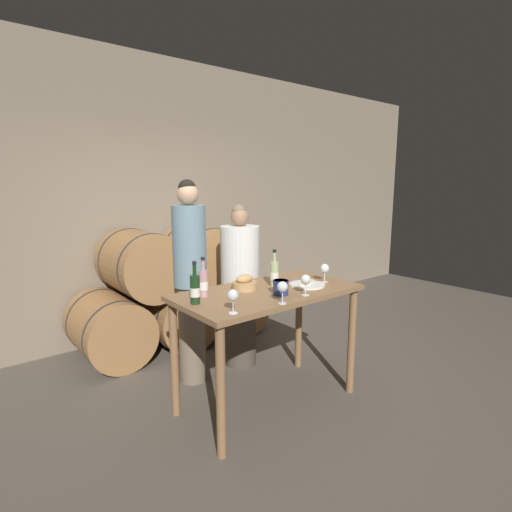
{
  "coord_description": "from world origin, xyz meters",
  "views": [
    {
      "loc": [
        -1.97,
        -2.29,
        1.78
      ],
      "look_at": [
        0.0,
        0.15,
        1.21
      ],
      "focal_mm": 28.0,
      "sensor_mm": 36.0,
      "label": 1
    }
  ],
  "objects_px": {
    "person_right": "(240,286)",
    "cheese_plate": "(307,285)",
    "tasting_table": "(268,307)",
    "wine_glass_center": "(306,280)",
    "person_left": "(190,280)",
    "bread_basket": "(245,284)",
    "wine_bottle_rose": "(203,283)",
    "wine_glass_right": "(325,269)",
    "wine_glass_far_left": "(233,296)",
    "wine_glass_left": "(283,287)",
    "wine_bottle_red": "(195,289)",
    "wine_bottle_white": "(274,273)",
    "blue_crock": "(281,287)"
  },
  "relations": [
    {
      "from": "person_right",
      "to": "cheese_plate",
      "type": "bearing_deg",
      "value": -85.04
    },
    {
      "from": "tasting_table",
      "to": "wine_glass_center",
      "type": "relative_size",
      "value": 9.2
    },
    {
      "from": "person_left",
      "to": "bread_basket",
      "type": "bearing_deg",
      "value": -76.14
    },
    {
      "from": "wine_bottle_rose",
      "to": "wine_glass_right",
      "type": "xyz_separation_m",
      "value": [
        1.02,
        -0.28,
        0.01
      ]
    },
    {
      "from": "bread_basket",
      "to": "wine_glass_far_left",
      "type": "height_order",
      "value": "wine_glass_far_left"
    },
    {
      "from": "wine_bottle_rose",
      "to": "wine_glass_left",
      "type": "height_order",
      "value": "wine_bottle_rose"
    },
    {
      "from": "tasting_table",
      "to": "wine_glass_center",
      "type": "bearing_deg",
      "value": -67.38
    },
    {
      "from": "wine_bottle_red",
      "to": "wine_bottle_rose",
      "type": "relative_size",
      "value": 1.02
    },
    {
      "from": "wine_bottle_white",
      "to": "wine_glass_far_left",
      "type": "bearing_deg",
      "value": -152.14
    },
    {
      "from": "tasting_table",
      "to": "wine_glass_right",
      "type": "height_order",
      "value": "wine_glass_right"
    },
    {
      "from": "wine_glass_left",
      "to": "wine_bottle_red",
      "type": "bearing_deg",
      "value": 141.25
    },
    {
      "from": "wine_glass_left",
      "to": "wine_glass_center",
      "type": "distance_m",
      "value": 0.28
    },
    {
      "from": "blue_crock",
      "to": "wine_glass_far_left",
      "type": "height_order",
      "value": "wine_glass_far_left"
    },
    {
      "from": "person_left",
      "to": "wine_glass_far_left",
      "type": "bearing_deg",
      "value": -104.73
    },
    {
      "from": "wine_bottle_white",
      "to": "cheese_plate",
      "type": "relative_size",
      "value": 1.04
    },
    {
      "from": "blue_crock",
      "to": "cheese_plate",
      "type": "bearing_deg",
      "value": 10.33
    },
    {
      "from": "tasting_table",
      "to": "wine_bottle_rose",
      "type": "height_order",
      "value": "wine_bottle_rose"
    },
    {
      "from": "person_right",
      "to": "wine_bottle_red",
      "type": "xyz_separation_m",
      "value": [
        -0.89,
        -0.68,
        0.27
      ]
    },
    {
      "from": "wine_bottle_white",
      "to": "wine_bottle_rose",
      "type": "height_order",
      "value": "wine_bottle_white"
    },
    {
      "from": "wine_bottle_white",
      "to": "wine_glass_left",
      "type": "distance_m",
      "value": 0.48
    },
    {
      "from": "wine_glass_far_left",
      "to": "wine_glass_left",
      "type": "relative_size",
      "value": 1.0
    },
    {
      "from": "wine_bottle_white",
      "to": "blue_crock",
      "type": "relative_size",
      "value": 2.46
    },
    {
      "from": "wine_bottle_white",
      "to": "wine_glass_left",
      "type": "relative_size",
      "value": 1.9
    },
    {
      "from": "person_right",
      "to": "wine_glass_center",
      "type": "height_order",
      "value": "person_right"
    },
    {
      "from": "wine_glass_center",
      "to": "wine_bottle_red",
      "type": "bearing_deg",
      "value": 155.93
    },
    {
      "from": "tasting_table",
      "to": "bread_basket",
      "type": "distance_m",
      "value": 0.26
    },
    {
      "from": "cheese_plate",
      "to": "person_right",
      "type": "bearing_deg",
      "value": 94.96
    },
    {
      "from": "person_right",
      "to": "wine_glass_center",
      "type": "xyz_separation_m",
      "value": [
        -0.15,
        -1.01,
        0.28
      ]
    },
    {
      "from": "tasting_table",
      "to": "wine_bottle_white",
      "type": "xyz_separation_m",
      "value": [
        0.12,
        0.06,
        0.25
      ]
    },
    {
      "from": "wine_glass_center",
      "to": "wine_glass_right",
      "type": "height_order",
      "value": "same"
    },
    {
      "from": "tasting_table",
      "to": "cheese_plate",
      "type": "relative_size",
      "value": 5.01
    },
    {
      "from": "wine_bottle_rose",
      "to": "bread_basket",
      "type": "relative_size",
      "value": 1.5
    },
    {
      "from": "person_right",
      "to": "wine_bottle_white",
      "type": "distance_m",
      "value": 0.73
    },
    {
      "from": "wine_bottle_white",
      "to": "wine_bottle_rose",
      "type": "distance_m",
      "value": 0.61
    },
    {
      "from": "blue_crock",
      "to": "person_left",
      "type": "bearing_deg",
      "value": 106.75
    },
    {
      "from": "wine_bottle_red",
      "to": "blue_crock",
      "type": "height_order",
      "value": "wine_bottle_red"
    },
    {
      "from": "wine_glass_far_left",
      "to": "wine_glass_center",
      "type": "distance_m",
      "value": 0.67
    },
    {
      "from": "wine_bottle_red",
      "to": "wine_glass_far_left",
      "type": "distance_m",
      "value": 0.34
    },
    {
      "from": "tasting_table",
      "to": "cheese_plate",
      "type": "bearing_deg",
      "value": -15.78
    },
    {
      "from": "wine_bottle_red",
      "to": "cheese_plate",
      "type": "height_order",
      "value": "wine_bottle_red"
    },
    {
      "from": "person_left",
      "to": "bread_basket",
      "type": "xyz_separation_m",
      "value": [
        0.15,
        -0.6,
        0.06
      ]
    },
    {
      "from": "wine_bottle_rose",
      "to": "wine_glass_center",
      "type": "xyz_separation_m",
      "value": [
        0.6,
        -0.46,
        0.01
      ]
    },
    {
      "from": "cheese_plate",
      "to": "wine_glass_left",
      "type": "bearing_deg",
      "value": -154.27
    },
    {
      "from": "person_left",
      "to": "wine_glass_right",
      "type": "xyz_separation_m",
      "value": [
        0.82,
        -0.83,
        0.13
      ]
    },
    {
      "from": "wine_bottle_red",
      "to": "wine_glass_center",
      "type": "bearing_deg",
      "value": -24.07
    },
    {
      "from": "wine_glass_far_left",
      "to": "wine_glass_left",
      "type": "bearing_deg",
      "value": -6.38
    },
    {
      "from": "bread_basket",
      "to": "wine_glass_right",
      "type": "distance_m",
      "value": 0.71
    },
    {
      "from": "wine_glass_far_left",
      "to": "wine_glass_right",
      "type": "height_order",
      "value": "same"
    },
    {
      "from": "wine_bottle_white",
      "to": "wine_glass_center",
      "type": "xyz_separation_m",
      "value": [
        0.0,
        -0.35,
        0.01
      ]
    },
    {
      "from": "blue_crock",
      "to": "bread_basket",
      "type": "height_order",
      "value": "bread_basket"
    }
  ]
}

